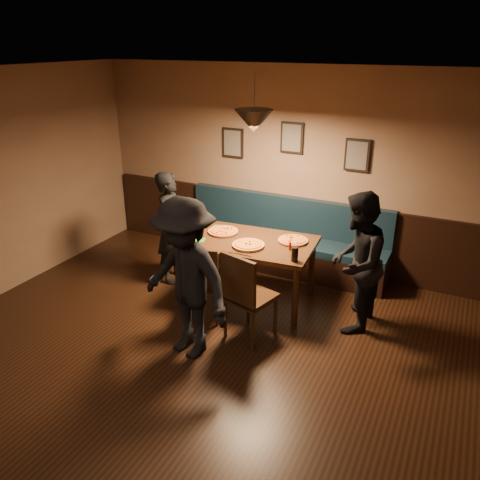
{
  "coord_description": "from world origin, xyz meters",
  "views": [
    {
      "loc": [
        2.25,
        -2.71,
        3.1
      ],
      "look_at": [
        0.0,
        1.87,
        0.95
      ],
      "focal_mm": 35.98,
      "sensor_mm": 36.0,
      "label": 1
    }
  ],
  "objects": [
    {
      "name": "pizza_b",
      "position": [
        0.02,
        2.04,
        0.82
      ],
      "size": [
        0.42,
        0.42,
        0.04
      ],
      "primitive_type": "cylinder",
      "rotation": [
        0.0,
        0.0,
        -0.08
      ],
      "color": "#C37024",
      "rests_on": "dining_table"
    },
    {
      "name": "wainscot",
      "position": [
        0.0,
        3.47,
        0.5
      ],
      "size": [
        5.88,
        0.06,
        1.0
      ],
      "primitive_type": "cube",
      "color": "black",
      "rests_on": "ground"
    },
    {
      "name": "diner_left",
      "position": [
        -1.2,
        2.25,
        0.76
      ],
      "size": [
        0.48,
        0.62,
        1.53
      ],
      "primitive_type": "imported",
      "rotation": [
        0.0,
        0.0,
        1.79
      ],
      "color": "black",
      "rests_on": "floor"
    },
    {
      "name": "cutlery_set",
      "position": [
        0.03,
        1.79,
        0.8
      ],
      "size": [
        0.17,
        0.03,
        0.0
      ],
      "primitive_type": "cube",
      "rotation": [
        0.0,
        0.0,
        1.64
      ],
      "color": "silver",
      "rests_on": "dining_table"
    },
    {
      "name": "pizza_a",
      "position": [
        -0.45,
        2.3,
        0.82
      ],
      "size": [
        0.41,
        0.41,
        0.04
      ],
      "primitive_type": "cylinder",
      "rotation": [
        0.0,
        0.0,
        -0.06
      ],
      "color": "orange",
      "rests_on": "dining_table"
    },
    {
      "name": "pizza_c",
      "position": [
        0.45,
        2.41,
        0.82
      ],
      "size": [
        0.45,
        0.45,
        0.04
      ],
      "primitive_type": "cylinder",
      "rotation": [
        0.0,
        0.0,
        0.29
      ],
      "color": "#C95D25",
      "rests_on": "dining_table"
    },
    {
      "name": "napkin_a",
      "position": [
        -0.6,
        2.44,
        0.8
      ],
      "size": [
        0.18,
        0.18,
        0.01
      ],
      "primitive_type": "cube",
      "rotation": [
        0.0,
        0.0,
        0.22
      ],
      "color": "#1C6C20",
      "rests_on": "dining_table"
    },
    {
      "name": "soda_glass",
      "position": [
        0.66,
        1.91,
        0.89
      ],
      "size": [
        0.1,
        0.1,
        0.17
      ],
      "primitive_type": "cylinder",
      "rotation": [
        0.0,
        0.0,
        -0.39
      ],
      "color": "black",
      "rests_on": "dining_table"
    },
    {
      "name": "picture_center",
      "position": [
        0.0,
        3.47,
        1.85
      ],
      "size": [
        0.32,
        0.04,
        0.42
      ],
      "primitive_type": "cube",
      "color": "black",
      "rests_on": "wall_back"
    },
    {
      "name": "dining_table",
      "position": [
        0.0,
        2.22,
        0.4
      ],
      "size": [
        1.57,
        1.09,
        0.8
      ],
      "primitive_type": "cube",
      "rotation": [
        0.0,
        0.0,
        0.08
      ],
      "color": "black",
      "rests_on": "floor"
    },
    {
      "name": "chair_near_left",
      "position": [
        -0.33,
        1.58,
        0.48
      ],
      "size": [
        0.53,
        0.53,
        0.96
      ],
      "primitive_type": null,
      "rotation": [
        0.0,
        0.0,
        0.3
      ],
      "color": "black",
      "rests_on": "floor"
    },
    {
      "name": "napkin_b",
      "position": [
        -0.61,
        1.95,
        0.8
      ],
      "size": [
        0.18,
        0.18,
        0.01
      ],
      "primitive_type": "cube",
      "rotation": [
        0.0,
        0.0,
        0.26
      ],
      "color": "#1E712F",
      "rests_on": "dining_table"
    },
    {
      "name": "ceiling",
      "position": [
        0.0,
        0.0,
        2.8
      ],
      "size": [
        7.0,
        7.0,
        0.0
      ],
      "primitive_type": "plane",
      "rotation": [
        3.14,
        0.0,
        0.0
      ],
      "color": "silver",
      "rests_on": "ground"
    },
    {
      "name": "booth_bench",
      "position": [
        0.0,
        3.2,
        0.5
      ],
      "size": [
        3.0,
        0.6,
        1.0
      ],
      "primitive_type": null,
      "color": "#0F232D",
      "rests_on": "ground"
    },
    {
      "name": "tabasco_bottle",
      "position": [
        0.51,
        2.17,
        0.86
      ],
      "size": [
        0.03,
        0.03,
        0.12
      ],
      "primitive_type": "cylinder",
      "rotation": [
        0.0,
        0.0,
        -0.28
      ],
      "color": "#8C0F04",
      "rests_on": "dining_table"
    },
    {
      "name": "chair_near_right",
      "position": [
        0.33,
        1.45,
        0.52
      ],
      "size": [
        0.56,
        0.56,
        1.04
      ],
      "primitive_type": null,
      "rotation": [
        0.0,
        0.0,
        -0.26
      ],
      "color": "black",
      "rests_on": "floor"
    },
    {
      "name": "pendant_lamp",
      "position": [
        0.0,
        2.22,
        2.25
      ],
      "size": [
        0.44,
        0.44,
        0.25
      ],
      "primitive_type": "cone",
      "rotation": [
        3.14,
        0.0,
        0.0
      ],
      "color": "black",
      "rests_on": "ceiling"
    },
    {
      "name": "wall_back",
      "position": [
        0.0,
        3.5,
        1.4
      ],
      "size": [
        6.0,
        0.0,
        6.0
      ],
      "primitive_type": "plane",
      "rotation": [
        1.57,
        0.0,
        0.0
      ],
      "color": "#8C704F",
      "rests_on": "ground"
    },
    {
      "name": "floor",
      "position": [
        0.0,
        0.0,
        0.0
      ],
      "size": [
        7.0,
        7.0,
        0.0
      ],
      "primitive_type": "plane",
      "color": "black",
      "rests_on": "ground"
    },
    {
      "name": "picture_left",
      "position": [
        -0.9,
        3.47,
        1.7
      ],
      "size": [
        0.32,
        0.04,
        0.42
      ],
      "primitive_type": "cube",
      "color": "black",
      "rests_on": "wall_back"
    },
    {
      "name": "diner_right",
      "position": [
        1.29,
        2.16,
        0.81
      ],
      "size": [
        0.62,
        0.79,
        1.61
      ],
      "primitive_type": "imported",
      "rotation": [
        0.0,
        0.0,
        -1.59
      ],
      "color": "black",
      "rests_on": "floor"
    },
    {
      "name": "diner_front",
      "position": [
        -0.14,
        0.9,
        0.86
      ],
      "size": [
        1.23,
        0.9,
        1.72
      ],
      "primitive_type": "imported",
      "rotation": [
        0.0,
        0.0,
        -0.25
      ],
      "color": "black",
      "rests_on": "floor"
    },
    {
      "name": "picture_right",
      "position": [
        0.9,
        3.47,
        1.7
      ],
      "size": [
        0.32,
        0.04,
        0.42
      ],
      "primitive_type": "cube",
      "color": "black",
      "rests_on": "wall_back"
    }
  ]
}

